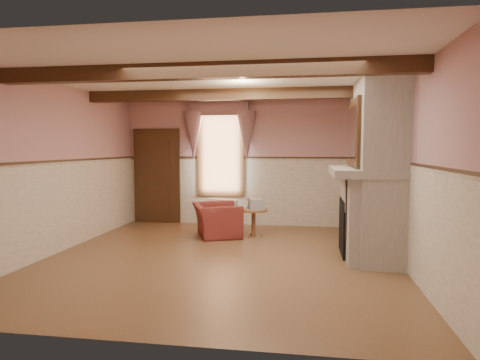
% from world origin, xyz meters
% --- Properties ---
extents(floor, '(5.50, 6.00, 0.01)m').
position_xyz_m(floor, '(0.00, 0.00, 0.00)').
color(floor, brown).
rests_on(floor, ground).
extents(ceiling, '(5.50, 6.00, 0.01)m').
position_xyz_m(ceiling, '(0.00, 0.00, 2.80)').
color(ceiling, silver).
rests_on(ceiling, wall_back).
extents(wall_back, '(5.50, 0.02, 2.80)m').
position_xyz_m(wall_back, '(0.00, 3.00, 1.40)').
color(wall_back, tan).
rests_on(wall_back, floor).
extents(wall_front, '(5.50, 0.02, 2.80)m').
position_xyz_m(wall_front, '(0.00, -3.00, 1.40)').
color(wall_front, tan).
rests_on(wall_front, floor).
extents(wall_left, '(0.02, 6.00, 2.80)m').
position_xyz_m(wall_left, '(-2.75, 0.00, 1.40)').
color(wall_left, tan).
rests_on(wall_left, floor).
extents(wall_right, '(0.02, 6.00, 2.80)m').
position_xyz_m(wall_right, '(2.75, 0.00, 1.40)').
color(wall_right, tan).
rests_on(wall_right, floor).
extents(wainscot, '(5.50, 6.00, 1.50)m').
position_xyz_m(wainscot, '(0.00, 0.00, 0.75)').
color(wainscot, beige).
rests_on(wainscot, floor).
extents(chair_rail, '(5.50, 6.00, 0.08)m').
position_xyz_m(chair_rail, '(0.00, 0.00, 1.50)').
color(chair_rail, black).
rests_on(chair_rail, wainscot).
extents(firebox, '(0.20, 0.95, 0.90)m').
position_xyz_m(firebox, '(2.00, 0.60, 0.45)').
color(firebox, black).
rests_on(firebox, floor).
extents(armchair, '(1.17, 1.24, 0.64)m').
position_xyz_m(armchair, '(-0.41, 1.63, 0.32)').
color(armchair, maroon).
rests_on(armchair, floor).
extents(side_table, '(0.57, 0.57, 0.55)m').
position_xyz_m(side_table, '(0.32, 1.65, 0.28)').
color(side_table, brown).
rests_on(side_table, floor).
extents(book_stack, '(0.35, 0.38, 0.20)m').
position_xyz_m(book_stack, '(0.35, 1.68, 0.65)').
color(book_stack, '#B7AD8C').
rests_on(book_stack, side_table).
extents(radiator, '(0.72, 0.42, 0.60)m').
position_xyz_m(radiator, '(-0.50, 2.70, 0.30)').
color(radiator, silver).
rests_on(radiator, floor).
extents(bowl, '(0.31, 0.31, 0.08)m').
position_xyz_m(bowl, '(2.24, 0.49, 1.46)').
color(bowl, brown).
rests_on(bowl, mantel).
extents(mantel_clock, '(0.14, 0.24, 0.20)m').
position_xyz_m(mantel_clock, '(2.24, 1.37, 1.52)').
color(mantel_clock, black).
rests_on(mantel_clock, mantel).
extents(oil_lamp, '(0.11, 0.11, 0.28)m').
position_xyz_m(oil_lamp, '(2.24, 0.98, 1.56)').
color(oil_lamp, '#D1823B').
rests_on(oil_lamp, mantel).
extents(candle_red, '(0.06, 0.06, 0.16)m').
position_xyz_m(candle_red, '(2.24, 0.13, 1.50)').
color(candle_red, '#B01521').
rests_on(candle_red, mantel).
extents(jar_yellow, '(0.06, 0.06, 0.12)m').
position_xyz_m(jar_yellow, '(2.24, 0.07, 1.48)').
color(jar_yellow, yellow).
rests_on(jar_yellow, mantel).
extents(fireplace, '(0.85, 2.00, 2.80)m').
position_xyz_m(fireplace, '(2.42, 0.60, 1.40)').
color(fireplace, gray).
rests_on(fireplace, floor).
extents(mantel, '(1.05, 2.05, 0.12)m').
position_xyz_m(mantel, '(2.24, 0.60, 1.36)').
color(mantel, gray).
rests_on(mantel, fireplace).
extents(overmantel_mirror, '(0.06, 1.44, 1.04)m').
position_xyz_m(overmantel_mirror, '(2.06, 0.60, 1.97)').
color(overmantel_mirror, silver).
rests_on(overmantel_mirror, fireplace).
extents(door, '(1.10, 0.10, 2.10)m').
position_xyz_m(door, '(-2.10, 2.94, 1.05)').
color(door, black).
rests_on(door, floor).
extents(window, '(1.06, 0.08, 2.02)m').
position_xyz_m(window, '(-0.60, 2.97, 1.65)').
color(window, white).
rests_on(window, wall_back).
extents(window_drapes, '(1.30, 0.14, 1.40)m').
position_xyz_m(window_drapes, '(-0.60, 2.88, 2.25)').
color(window_drapes, gray).
rests_on(window_drapes, wall_back).
extents(ceiling_beam_front, '(5.50, 0.18, 0.20)m').
position_xyz_m(ceiling_beam_front, '(0.00, -1.20, 2.70)').
color(ceiling_beam_front, black).
rests_on(ceiling_beam_front, ceiling).
extents(ceiling_beam_back, '(5.50, 0.18, 0.20)m').
position_xyz_m(ceiling_beam_back, '(0.00, 1.20, 2.70)').
color(ceiling_beam_back, black).
rests_on(ceiling_beam_back, ceiling).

